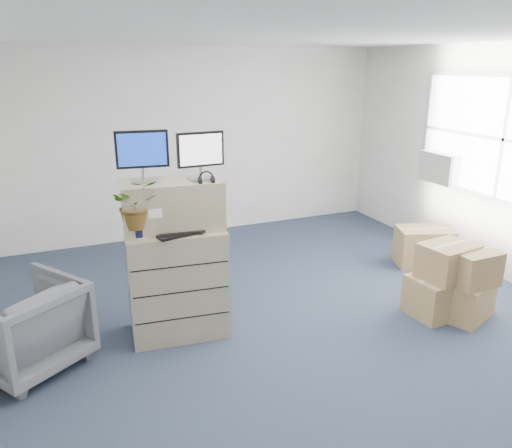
{
  "coord_description": "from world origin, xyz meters",
  "views": [
    {
      "loc": [
        -2.05,
        -3.78,
        2.58
      ],
      "look_at": [
        -0.29,
        0.4,
        1.09
      ],
      "focal_mm": 35.0,
      "sensor_mm": 36.0,
      "label": 1
    }
  ],
  "objects_px": {
    "office_chair": "(25,322)",
    "potted_plant": "(137,210)",
    "monitor_left": "(142,153)",
    "filing_cabinet_lower": "(178,282)",
    "monitor_right": "(201,153)",
    "keyboard": "(181,233)",
    "water_bottle": "(186,214)"
  },
  "relations": [
    {
      "from": "monitor_left",
      "to": "water_bottle",
      "type": "distance_m",
      "value": 0.7
    },
    {
      "from": "filing_cabinet_lower",
      "to": "monitor_left",
      "type": "relative_size",
      "value": 2.27
    },
    {
      "from": "keyboard",
      "to": "water_bottle",
      "type": "xyz_separation_m",
      "value": [
        0.11,
        0.22,
        0.11
      ]
    },
    {
      "from": "monitor_right",
      "to": "keyboard",
      "type": "distance_m",
      "value": 0.75
    },
    {
      "from": "monitor_right",
      "to": "keyboard",
      "type": "xyz_separation_m",
      "value": [
        -0.26,
        -0.14,
        -0.69
      ]
    },
    {
      "from": "monitor_left",
      "to": "potted_plant",
      "type": "xyz_separation_m",
      "value": [
        -0.12,
        -0.18,
        -0.47
      ]
    },
    {
      "from": "monitor_left",
      "to": "monitor_right",
      "type": "relative_size",
      "value": 1.06
    },
    {
      "from": "filing_cabinet_lower",
      "to": "potted_plant",
      "type": "height_order",
      "value": "potted_plant"
    },
    {
      "from": "filing_cabinet_lower",
      "to": "monitor_left",
      "type": "bearing_deg",
      "value": 160.37
    },
    {
      "from": "water_bottle",
      "to": "office_chair",
      "type": "distance_m",
      "value": 1.69
    },
    {
      "from": "monitor_right",
      "to": "potted_plant",
      "type": "distance_m",
      "value": 0.78
    },
    {
      "from": "water_bottle",
      "to": "potted_plant",
      "type": "height_order",
      "value": "potted_plant"
    },
    {
      "from": "filing_cabinet_lower",
      "to": "monitor_right",
      "type": "height_order",
      "value": "monitor_right"
    },
    {
      "from": "filing_cabinet_lower",
      "to": "monitor_right",
      "type": "distance_m",
      "value": 1.27
    },
    {
      "from": "potted_plant",
      "to": "monitor_right",
      "type": "bearing_deg",
      "value": 5.6
    },
    {
      "from": "monitor_right",
      "to": "water_bottle",
      "type": "height_order",
      "value": "monitor_right"
    },
    {
      "from": "keyboard",
      "to": "potted_plant",
      "type": "bearing_deg",
      "value": 155.12
    },
    {
      "from": "filing_cabinet_lower",
      "to": "monitor_right",
      "type": "xyz_separation_m",
      "value": [
        0.28,
        -0.0,
        1.24
      ]
    },
    {
      "from": "filing_cabinet_lower",
      "to": "water_bottle",
      "type": "height_order",
      "value": "water_bottle"
    },
    {
      "from": "office_chair",
      "to": "monitor_left",
      "type": "bearing_deg",
      "value": 155.17
    },
    {
      "from": "filing_cabinet_lower",
      "to": "potted_plant",
      "type": "bearing_deg",
      "value": -163.4
    },
    {
      "from": "potted_plant",
      "to": "keyboard",
      "type": "bearing_deg",
      "value": -12.67
    },
    {
      "from": "filing_cabinet_lower",
      "to": "monitor_left",
      "type": "height_order",
      "value": "monitor_left"
    },
    {
      "from": "potted_plant",
      "to": "filing_cabinet_lower",
      "type": "bearing_deg",
      "value": 10.41
    },
    {
      "from": "monitor_left",
      "to": "office_chair",
      "type": "distance_m",
      "value": 1.78
    },
    {
      "from": "keyboard",
      "to": "office_chair",
      "type": "xyz_separation_m",
      "value": [
        -1.39,
        0.08,
        -0.65
      ]
    },
    {
      "from": "filing_cabinet_lower",
      "to": "potted_plant",
      "type": "relative_size",
      "value": 2.3
    },
    {
      "from": "monitor_left",
      "to": "keyboard",
      "type": "distance_m",
      "value": 0.8
    },
    {
      "from": "monitor_left",
      "to": "filing_cabinet_lower",
      "type": "bearing_deg",
      "value": -18.97
    },
    {
      "from": "monitor_left",
      "to": "water_bottle",
      "type": "relative_size",
      "value": 1.94
    },
    {
      "from": "filing_cabinet_lower",
      "to": "keyboard",
      "type": "distance_m",
      "value": 0.57
    },
    {
      "from": "office_chair",
      "to": "potted_plant",
      "type": "bearing_deg",
      "value": 146.44
    }
  ]
}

